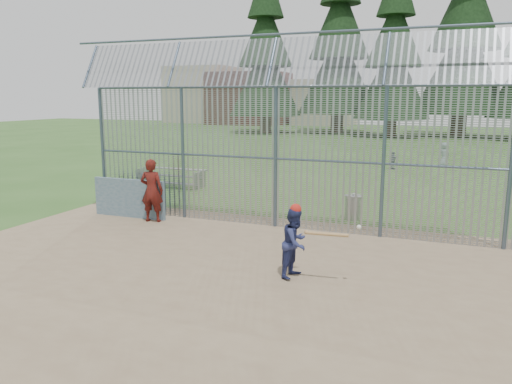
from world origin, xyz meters
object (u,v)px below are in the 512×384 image
at_px(dugout_wall, 129,198).
at_px(bleacher, 170,177).
at_px(onlooker, 152,190).
at_px(batter, 295,243).
at_px(trash_can, 353,207).

distance_m(dugout_wall, bleacher, 5.58).
bearing_deg(onlooker, bleacher, -74.79).
xyz_separation_m(batter, bleacher, (-8.10, 8.43, -0.34)).
distance_m(onlooker, trash_can, 6.17).
height_order(dugout_wall, batter, batter).
xyz_separation_m(dugout_wall, onlooker, (0.97, -0.22, 0.35)).
bearing_deg(batter, trash_can, 9.11).
relative_size(batter, bleacher, 0.49).
height_order(batter, bleacher, batter).
height_order(dugout_wall, trash_can, dugout_wall).
height_order(batter, onlooker, onlooker).
bearing_deg(bleacher, batter, -46.14).
bearing_deg(onlooker, trash_can, -165.87).
height_order(onlooker, trash_can, onlooker).
distance_m(batter, bleacher, 11.70).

